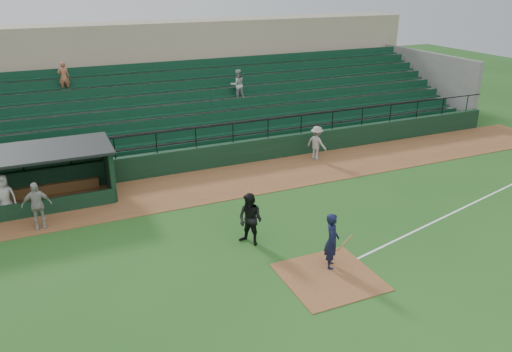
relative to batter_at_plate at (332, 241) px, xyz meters
name	(u,v)px	position (x,y,z in m)	size (l,w,h in m)	color
ground	(314,262)	(-0.37, 0.46, -1.00)	(90.00, 90.00, 0.00)	#20501A
warning_track	(231,181)	(-0.37, 8.46, -0.99)	(40.00, 4.00, 0.03)	brown
home_plate_dirt	(329,277)	(-0.37, -0.54, -0.99)	(3.00, 3.00, 0.03)	brown
foul_line	(462,208)	(7.63, 1.66, -1.00)	(18.00, 0.09, 0.01)	white
stadium_structure	(180,98)	(-0.38, 16.91, 1.30)	(38.00, 13.08, 6.40)	black
dugout	(4,175)	(-10.12, 10.02, 0.33)	(8.90, 3.20, 2.42)	black
batter_at_plate	(332,241)	(0.00, 0.00, 0.00)	(1.18, 0.87, 2.01)	black
umpire	(250,220)	(-1.88, 2.56, 0.00)	(0.97, 0.76, 2.00)	black
runner	(317,143)	(4.95, 9.48, -0.05)	(1.19, 0.68, 1.84)	gray
dugout_player_a	(37,205)	(-8.98, 7.07, -0.02)	(1.12, 0.46, 1.90)	#A7A29D
dugout_player_b	(4,197)	(-10.16, 8.48, -0.03)	(0.93, 0.60, 1.89)	#AAA59F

